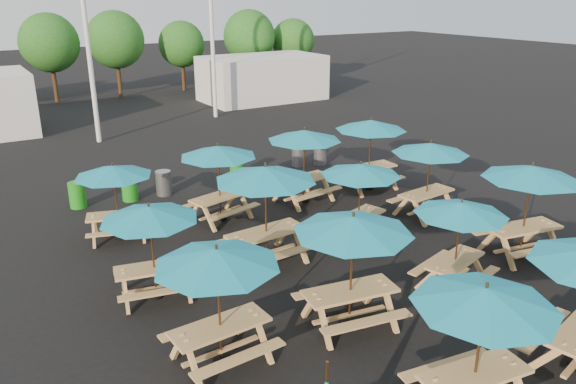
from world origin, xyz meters
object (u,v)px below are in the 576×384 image
picnic_unit_6 (265,178)px  picnic_unit_13 (531,177)px  waste_bin_1 (130,188)px  picnic_unit_15 (371,128)px  picnic_unit_14 (430,152)px  picnic_unit_10 (361,173)px  waste_bin_2 (164,183)px  picnic_unit_1 (217,263)px  picnic_unit_7 (218,155)px  waste_bin_3 (237,166)px  picnic_unit_4 (485,303)px  picnic_unit_9 (461,213)px  waste_bin_0 (77,195)px  picnic_unit_5 (353,230)px  picnic_unit_11 (304,139)px  waste_bin_5 (320,154)px  picnic_unit_3 (113,175)px  picnic_unit_2 (150,218)px  waste_bin_4 (298,156)px

picnic_unit_6 → picnic_unit_13: picnic_unit_6 is taller
waste_bin_1 → picnic_unit_15: bearing=-23.6°
picnic_unit_13 → picnic_unit_15: picnic_unit_13 is taller
picnic_unit_14 → picnic_unit_10: bearing=-178.9°
waste_bin_2 → picnic_unit_1: bearing=-103.7°
picnic_unit_7 → waste_bin_2: (-0.65, 2.88, -1.54)m
waste_bin_2 → waste_bin_3: size_ratio=1.00×
picnic_unit_1 → picnic_unit_4: picnic_unit_1 is taller
picnic_unit_6 → picnic_unit_9: (2.92, -3.25, -0.36)m
picnic_unit_14 → waste_bin_0: 10.55m
picnic_unit_5 → waste_bin_0: (-3.11, 9.44, -1.65)m
picnic_unit_11 → waste_bin_3: bearing=92.7°
waste_bin_2 → waste_bin_0: bearing=173.4°
picnic_unit_13 → waste_bin_2: bearing=134.6°
waste_bin_0 → picnic_unit_4: bearing=-75.4°
waste_bin_3 → picnic_unit_7: bearing=-123.5°
waste_bin_3 → picnic_unit_5: bearing=-103.9°
picnic_unit_5 → picnic_unit_6: size_ratio=1.03×
waste_bin_0 → picnic_unit_7: bearing=-44.3°
waste_bin_5 → picnic_unit_4: bearing=-114.7°
picnic_unit_3 → picnic_unit_13: size_ratio=0.93×
picnic_unit_1 → waste_bin_0: picnic_unit_1 is taller
picnic_unit_4 → picnic_unit_7: bearing=97.5°
picnic_unit_3 → picnic_unit_10: bearing=-15.7°
picnic_unit_4 → waste_bin_1: size_ratio=3.08×
picnic_unit_4 → picnic_unit_13: bearing=38.2°
picnic_unit_1 → picnic_unit_9: bearing=-6.3°
picnic_unit_2 → picnic_unit_10: (5.51, -0.00, 0.02)m
picnic_unit_7 → picnic_unit_14: same height
picnic_unit_3 → waste_bin_5: 8.95m
picnic_unit_7 → picnic_unit_15: size_ratio=1.11×
picnic_unit_3 → picnic_unit_5: picnic_unit_5 is taller
picnic_unit_15 → picnic_unit_11: bearing=178.1°
picnic_unit_15 → waste_bin_4: picnic_unit_15 is taller
picnic_unit_15 → picnic_unit_3: bearing=178.3°
picnic_unit_10 → waste_bin_0: 8.71m
waste_bin_3 → waste_bin_4: (2.57, -0.04, 0.00)m
picnic_unit_1 → waste_bin_5: 12.38m
waste_bin_0 → picnic_unit_14: bearing=-35.4°
picnic_unit_9 → picnic_unit_13: 2.65m
waste_bin_0 → waste_bin_5: size_ratio=1.00×
waste_bin_0 → waste_bin_1: (1.54, -0.23, 0.00)m
picnic_unit_5 → waste_bin_0: picnic_unit_5 is taller
waste_bin_1 → waste_bin_0: bearing=171.6°
picnic_unit_9 → waste_bin_2: size_ratio=3.07×
picnic_unit_2 → picnic_unit_11: picnic_unit_11 is taller
picnic_unit_13 → waste_bin_4: size_ratio=3.39×
picnic_unit_5 → waste_bin_3: picnic_unit_5 is taller
picnic_unit_3 → picnic_unit_6: (2.64, -3.28, 0.36)m
picnic_unit_2 → picnic_unit_11: (5.89, 3.18, 0.18)m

